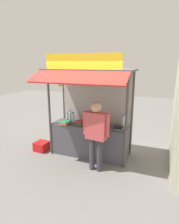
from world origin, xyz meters
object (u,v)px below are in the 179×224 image
object	(u,v)px
water_bottle_right	(73,118)
magazine_stack_front_left	(118,128)
magazine_stack_far_right	(66,123)
plastic_crate	(42,146)
water_bottle_far_left	(67,118)
water_bottle_back_right	(123,121)
banana_bunch_inner_left	(92,82)
vendor_person	(96,131)
magazine_stack_back_left	(80,122)
magazine_stack_mid_left	(87,124)
banana_bunch_leftmost	(60,83)
water_bottle_rear_center	(86,118)
water_bottle_left	(70,115)

from	to	relation	value
water_bottle_right	magazine_stack_front_left	distance (m)	1.29
magazine_stack_far_right	plastic_crate	bearing A→B (deg)	-174.69
plastic_crate	water_bottle_far_left	bearing A→B (deg)	22.17
water_bottle_back_right	magazine_stack_front_left	bearing A→B (deg)	-100.55
water_bottle_far_left	magazine_stack_far_right	bearing A→B (deg)	-75.18
water_bottle_far_left	water_bottle_back_right	xyz separation A→B (m)	(1.52, 0.20, 0.03)
magazine_stack_front_left	banana_bunch_inner_left	size ratio (longest dim) A/B	1.23
vendor_person	plastic_crate	size ratio (longest dim) A/B	4.53
magazine_stack_far_right	magazine_stack_back_left	bearing A→B (deg)	28.45
magazine_stack_far_right	banana_bunch_inner_left	bearing A→B (deg)	-15.24
magazine_stack_mid_left	magazine_stack_far_right	size ratio (longest dim) A/B	0.77
banana_bunch_leftmost	plastic_crate	world-z (taller)	banana_bunch_leftmost
water_bottle_far_left	water_bottle_rear_center	distance (m)	0.53
magazine_stack_mid_left	banana_bunch_leftmost	xyz separation A→B (m)	(-0.56, -0.31, 1.06)
water_bottle_far_left	water_bottle_back_right	distance (m)	1.54
magazine_stack_back_left	banana_bunch_leftmost	bearing A→B (deg)	-127.79
magazine_stack_mid_left	banana_bunch_inner_left	distance (m)	1.19
water_bottle_right	water_bottle_left	world-z (taller)	water_bottle_right
water_bottle_right	plastic_crate	xyz separation A→B (m)	(-0.89, -0.27, -0.88)
plastic_crate	vendor_person	bearing A→B (deg)	-12.91
magazine_stack_far_right	plastic_crate	size ratio (longest dim) A/B	0.88
water_bottle_right	banana_bunch_leftmost	distance (m)	1.07
water_bottle_left	magazine_stack_far_right	bearing A→B (deg)	-79.38
water_bottle_back_right	banana_bunch_inner_left	xyz separation A→B (m)	(-0.63, -0.65, 1.03)
magazine_stack_far_right	vendor_person	distance (m)	1.14
magazine_stack_mid_left	magazine_stack_back_left	size ratio (longest dim) A/B	0.97
magazine_stack_back_left	banana_bunch_leftmost	size ratio (longest dim) A/B	0.87
water_bottle_rear_center	vendor_person	distance (m)	1.05
water_bottle_back_right	magazine_stack_mid_left	xyz separation A→B (m)	(-0.88, -0.34, -0.09)
water_bottle_left	water_bottle_right	bearing A→B (deg)	-47.18
water_bottle_rear_center	banana_bunch_leftmost	xyz separation A→B (m)	(-0.42, -0.62, 0.99)
water_bottle_far_left	water_bottle_rear_center	world-z (taller)	water_bottle_rear_center
water_bottle_back_right	magazine_stack_back_left	xyz separation A→B (m)	(-1.12, -0.23, -0.11)
banana_bunch_leftmost	banana_bunch_inner_left	distance (m)	0.82
water_bottle_far_left	water_bottle_right	distance (m)	0.18
banana_bunch_inner_left	vendor_person	bearing A→B (deg)	-52.45
water_bottle_right	vendor_person	bearing A→B (deg)	-37.01
banana_bunch_inner_left	banana_bunch_leftmost	bearing A→B (deg)	-179.83
plastic_crate	magazine_stack_far_right	bearing A→B (deg)	5.31
magazine_stack_front_left	water_bottle_left	bearing A→B (deg)	167.65
banana_bunch_inner_left	magazine_stack_back_left	bearing A→B (deg)	139.99
magazine_stack_back_left	magazine_stack_far_right	world-z (taller)	magazine_stack_far_right
water_bottle_far_left	magazine_stack_far_right	world-z (taller)	water_bottle_far_left
magazine_stack_mid_left	banana_bunch_inner_left	size ratio (longest dim) A/B	1.11
water_bottle_left	magazine_stack_far_right	size ratio (longest dim) A/B	0.87
water_bottle_right	water_bottle_far_left	bearing A→B (deg)	175.13
water_bottle_right	banana_bunch_leftmost	size ratio (longest dim) A/B	1.01
water_bottle_back_right	magazine_stack_far_right	xyz separation A→B (m)	(-1.46, -0.42, -0.10)
magazine_stack_far_right	water_bottle_rear_center	bearing A→B (deg)	40.96
water_bottle_far_left	magazine_stack_back_left	size ratio (longest dim) A/B	0.95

